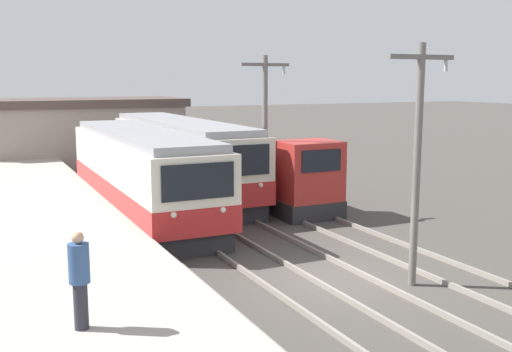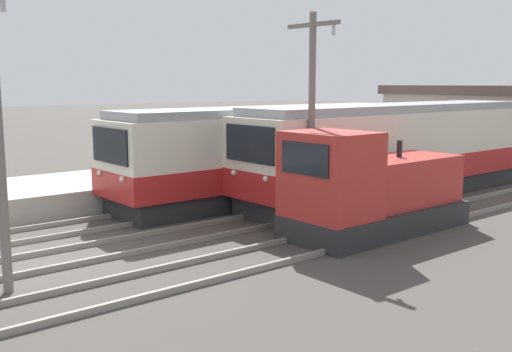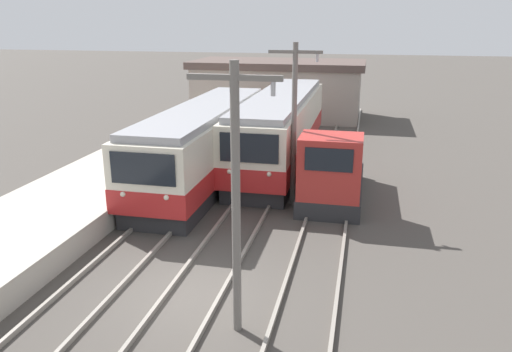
% 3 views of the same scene
% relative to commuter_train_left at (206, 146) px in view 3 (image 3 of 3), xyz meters
% --- Properties ---
extents(ground_plane, '(200.00, 200.00, 0.00)m').
position_rel_commuter_train_left_xyz_m(ground_plane, '(2.60, -9.69, -1.59)').
color(ground_plane, '#47423D').
extents(track_left, '(1.54, 60.00, 0.14)m').
position_rel_commuter_train_left_xyz_m(track_left, '(-0.00, -9.69, -1.52)').
color(track_left, gray).
rests_on(track_left, ground).
extents(track_center, '(1.54, 60.00, 0.14)m').
position_rel_commuter_train_left_xyz_m(track_center, '(2.80, -9.69, -1.52)').
color(track_center, gray).
rests_on(track_center, ground).
extents(track_right, '(1.54, 60.00, 0.14)m').
position_rel_commuter_train_left_xyz_m(track_right, '(5.80, -9.69, -1.52)').
color(track_right, gray).
rests_on(track_right, ground).
extents(commuter_train_left, '(2.84, 13.12, 3.40)m').
position_rel_commuter_train_left_xyz_m(commuter_train_left, '(0.00, 0.00, 0.00)').
color(commuter_train_left, '#28282B').
rests_on(commuter_train_left, ground).
extents(commuter_train_center, '(2.84, 14.04, 3.50)m').
position_rel_commuter_train_left_xyz_m(commuter_train_center, '(2.80, 3.62, 0.04)').
color(commuter_train_center, '#28282B').
rests_on(commuter_train_center, ground).
extents(shunting_locomotive, '(2.40, 5.89, 3.00)m').
position_rel_commuter_train_left_xyz_m(shunting_locomotive, '(5.80, -1.34, -0.39)').
color(shunting_locomotive, '#28282B').
rests_on(shunting_locomotive, ground).
extents(catenary_mast_near, '(2.00, 0.20, 6.25)m').
position_rel_commuter_train_left_xyz_m(catenary_mast_near, '(4.31, -10.93, 1.84)').
color(catenary_mast_near, slate).
rests_on(catenary_mast_near, ground).
extents(catenary_mast_mid, '(2.00, 0.20, 6.25)m').
position_rel_commuter_train_left_xyz_m(catenary_mast_mid, '(4.31, -2.24, 1.84)').
color(catenary_mast_mid, slate).
rests_on(catenary_mast_mid, ground).
extents(station_building, '(12.60, 6.30, 4.14)m').
position_rel_commuter_train_left_xyz_m(station_building, '(0.44, 16.31, 0.50)').
color(station_building, gray).
rests_on(station_building, ground).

